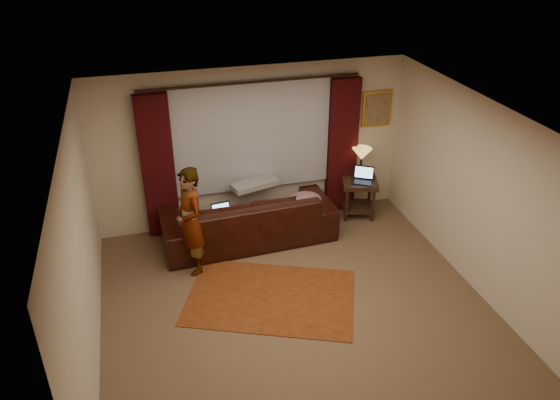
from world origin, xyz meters
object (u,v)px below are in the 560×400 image
object	(u,v)px
laptop_table	(363,176)
person	(190,222)
sofa	(248,209)
laptop_sofa	(223,213)
tiffany_lamp	(361,163)
end_table	(358,197)

from	to	relation	value
laptop_table	person	size ratio (longest dim) A/B	0.22
sofa	laptop_sofa	distance (m)	0.47
sofa	tiffany_lamp	xyz separation A→B (m)	(2.01, 0.36, 0.38)
end_table	laptop_sofa	bearing A→B (deg)	-169.56
laptop_sofa	tiffany_lamp	distance (m)	2.51
laptop_sofa	end_table	size ratio (longest dim) A/B	0.48
tiffany_lamp	laptop_table	xyz separation A→B (m)	(-0.04, -0.19, -0.14)
end_table	person	world-z (taller)	person
laptop_sofa	tiffany_lamp	bearing A→B (deg)	5.92
laptop_sofa	end_table	distance (m)	2.45
end_table	laptop_table	size ratio (longest dim) A/B	1.83
sofa	laptop_sofa	size ratio (longest dim) A/B	8.41
tiffany_lamp	laptop_table	distance (m)	0.24
tiffany_lamp	laptop_table	size ratio (longest dim) A/B	1.44
end_table	person	xyz separation A→B (m)	(-2.92, -0.84, 0.48)
laptop_sofa	person	world-z (taller)	person
end_table	person	distance (m)	3.07
sofa	end_table	distance (m)	2.00
sofa	end_table	world-z (taller)	sofa
end_table	laptop_table	world-z (taller)	laptop_table
end_table	laptop_table	distance (m)	0.46
laptop_sofa	tiffany_lamp	xyz separation A→B (m)	(2.44, 0.54, 0.28)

